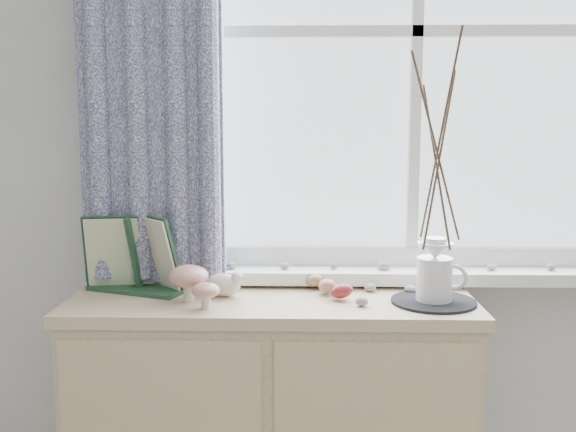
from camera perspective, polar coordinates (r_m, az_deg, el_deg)
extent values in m
cube|color=white|center=(2.11, 2.93, 6.50)|extent=(4.00, 0.04, 2.60)
cube|color=silver|center=(2.15, 11.33, 15.72)|extent=(1.30, 0.01, 1.40)
cube|color=white|center=(2.11, 11.10, -5.14)|extent=(1.45, 0.16, 0.04)
cube|color=#0B0D3E|center=(2.06, -12.18, 16.77)|extent=(0.44, 0.06, 1.61)
cube|color=beige|center=(1.94, -1.45, -7.64)|extent=(1.20, 0.45, 0.03)
cylinder|color=beige|center=(1.89, -8.81, -6.45)|extent=(0.03, 0.03, 0.07)
ellipsoid|color=#9A2004|center=(1.88, -8.83, -5.30)|extent=(0.12, 0.12, 0.06)
cylinder|color=beige|center=(1.82, -7.31, -7.39)|extent=(0.03, 0.03, 0.05)
ellipsoid|color=#9A2004|center=(1.81, -7.33, -6.58)|extent=(0.08, 0.08, 0.04)
ellipsoid|color=#A37F5B|center=(1.95, 3.51, -6.21)|extent=(0.05, 0.04, 0.07)
ellipsoid|color=#A37F5B|center=(2.01, 2.30, -5.72)|extent=(0.05, 0.04, 0.07)
ellipsoid|color=maroon|center=(1.89, 4.79, -6.66)|extent=(0.05, 0.04, 0.07)
cylinder|color=black|center=(1.91, 12.81, -7.42)|extent=(0.24, 0.24, 0.01)
cylinder|color=white|center=(1.89, 12.87, -5.48)|extent=(0.13, 0.13, 0.12)
cone|color=white|center=(1.88, 12.95, -3.02)|extent=(0.10, 0.10, 0.05)
cylinder|color=white|center=(1.87, 12.97, -2.33)|extent=(0.06, 0.06, 0.03)
torus|color=white|center=(1.90, 14.56, -5.27)|extent=(0.08, 0.04, 0.08)
ellipsoid|color=gray|center=(1.84, 6.58, -7.58)|extent=(0.04, 0.03, 0.03)
ellipsoid|color=gray|center=(2.00, 7.32, -6.34)|extent=(0.04, 0.03, 0.03)
ellipsoid|color=gray|center=(1.89, 13.23, -7.31)|extent=(0.04, 0.03, 0.03)
ellipsoid|color=gray|center=(2.03, 3.81, -6.08)|extent=(0.04, 0.03, 0.03)
ellipsoid|color=gray|center=(1.99, 10.83, -6.44)|extent=(0.04, 0.03, 0.03)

